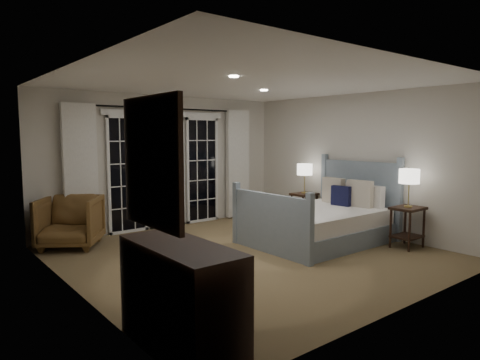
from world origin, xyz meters
TOP-DOWN VIEW (x-y plane):
  - floor at (0.00, 0.00)m, footprint 5.00×5.00m
  - ceiling at (0.00, 0.00)m, footprint 5.00×5.00m
  - wall_left at (-2.50, 0.00)m, footprint 0.02×5.00m
  - wall_right at (2.50, 0.00)m, footprint 0.02×5.00m
  - wall_back at (0.00, 2.50)m, footprint 5.00×0.02m
  - wall_front at (0.00, -2.50)m, footprint 5.00×0.02m
  - french_doors at (0.00, 2.46)m, footprint 2.50×0.04m
  - curtain_rod at (0.00, 2.40)m, footprint 3.50×0.03m
  - curtain_left at (-1.65, 2.38)m, footprint 0.55×0.10m
  - curtain_right at (1.65, 2.38)m, footprint 0.55×0.10m
  - downlight_a at (0.80, 0.60)m, footprint 0.12×0.12m
  - downlight_b at (-0.60, -0.40)m, footprint 0.12×0.12m
  - bed at (1.42, -0.13)m, footprint 2.22×1.59m
  - nightstand_left at (2.18, -1.24)m, footprint 0.49×0.40m
  - nightstand_right at (2.23, 0.99)m, footprint 0.48×0.38m
  - lamp_left at (2.18, -1.24)m, footprint 0.31×0.31m
  - lamp_right at (2.23, 0.99)m, footprint 0.30×0.30m
  - armchair at (-1.94, 2.06)m, footprint 1.22×1.22m
  - dresser at (-2.23, -1.80)m, footprint 0.53×1.24m
  - mirror at (-2.47, -1.80)m, footprint 0.05×0.85m

SIDE VIEW (x-z plane):
  - floor at x=0.00m, z-range 0.00..0.00m
  - bed at x=1.42m, z-range -0.32..0.97m
  - armchair at x=-1.94m, z-range 0.00..0.81m
  - nightstand_right at x=2.23m, z-range 0.10..0.72m
  - nightstand_left at x=2.18m, z-range 0.10..0.74m
  - dresser at x=-2.23m, z-range 0.00..0.88m
  - lamp_right at x=2.23m, z-range 0.79..1.37m
  - french_doors at x=0.00m, z-range -0.01..2.19m
  - lamp_left at x=2.18m, z-range 0.82..1.41m
  - curtain_left at x=-1.65m, z-range 0.02..2.27m
  - curtain_right at x=1.65m, z-range 0.02..2.27m
  - wall_left at x=-2.50m, z-range 0.00..2.50m
  - wall_right at x=2.50m, z-range 0.00..2.50m
  - wall_back at x=0.00m, z-range 0.00..2.50m
  - wall_front at x=0.00m, z-range 0.00..2.50m
  - mirror at x=-2.47m, z-range 1.05..2.05m
  - curtain_rod at x=0.00m, z-range 2.23..2.27m
  - downlight_a at x=0.80m, z-range 2.48..2.50m
  - downlight_b at x=-0.60m, z-range 2.48..2.50m
  - ceiling at x=0.00m, z-range 2.50..2.50m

